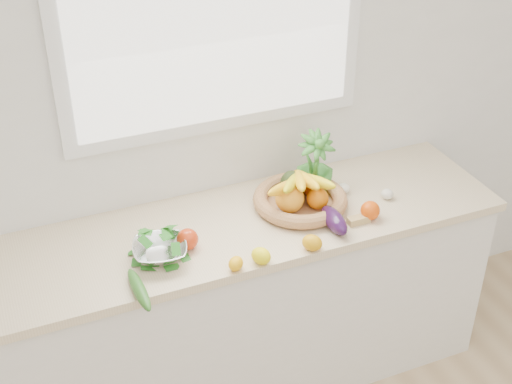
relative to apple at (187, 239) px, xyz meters
name	(u,v)px	position (x,y,z in m)	size (l,w,h in m)	color
back_wall	(215,96)	(0.27, 0.38, 0.41)	(4.50, 0.02, 2.70)	white
counter_cabinet	(244,307)	(0.27, 0.08, -0.51)	(2.20, 0.58, 0.86)	silver
countertop	(243,226)	(0.27, 0.08, -0.06)	(2.24, 0.62, 0.04)	beige
window_frame	(214,3)	(0.27, 0.37, 0.81)	(1.30, 0.03, 1.10)	white
window_pane	(215,4)	(0.27, 0.35, 0.81)	(1.18, 0.01, 0.98)	white
orange_loose	(370,210)	(0.77, -0.10, 0.00)	(0.08, 0.08, 0.08)	#DE4807
lemon_a	(261,256)	(0.23, -0.20, -0.01)	(0.07, 0.08, 0.07)	#FDE90D
lemon_b	(236,264)	(0.13, -0.20, -0.02)	(0.05, 0.07, 0.05)	#FFB10D
lemon_c	(312,243)	(0.45, -0.20, -0.01)	(0.07, 0.08, 0.07)	orange
apple	(187,239)	(0.00, 0.00, 0.00)	(0.09, 0.09, 0.09)	red
ginger	(359,220)	(0.71, -0.11, -0.03)	(0.10, 0.04, 0.03)	tan
garlic_a	(284,209)	(0.45, 0.07, -0.02)	(0.06, 0.06, 0.05)	white
garlic_b	(344,189)	(0.77, 0.12, -0.02)	(0.06, 0.06, 0.05)	white
garlic_c	(387,194)	(0.92, 0.01, -0.02)	(0.06, 0.06, 0.05)	silver
eggplant	(334,220)	(0.60, -0.10, 0.00)	(0.08, 0.20, 0.08)	#290E36
cucumber	(139,289)	(-0.25, -0.20, -0.02)	(0.05, 0.26, 0.05)	#275C1B
radish	(263,258)	(0.24, -0.20, -0.03)	(0.04, 0.04, 0.04)	#C91948
potted_herb	(315,165)	(0.65, 0.19, 0.09)	(0.17, 0.17, 0.30)	#3B8530
fruit_basket	(300,195)	(0.54, 0.10, 0.01)	(0.53, 0.53, 0.20)	#B0814E
colander_with_spinach	(160,247)	(-0.12, -0.03, 0.01)	(0.25, 0.25, 0.12)	silver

